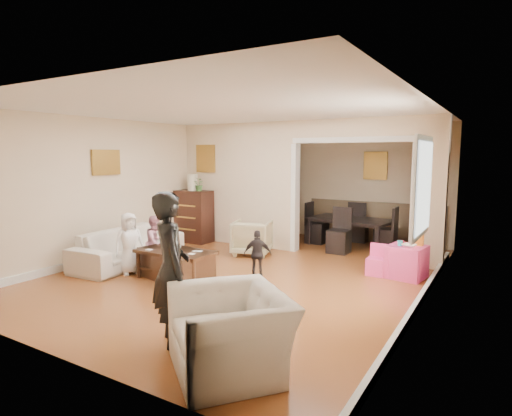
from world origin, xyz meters
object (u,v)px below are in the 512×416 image
Objects in this scene: child_kneel_a at (129,243)px; child_kneel_b at (156,242)px; armchair_back at (252,237)px; coffee_cup at (178,249)px; dresser at (193,216)px; table_lamp at (192,182)px; dining_table at (349,233)px; cyan_cup at (400,243)px; armchair_front at (230,332)px; child_toddler at (258,254)px; adult_person at (171,268)px; coffee_table at (176,265)px; play_table at (407,262)px; sofa at (129,246)px.

child_kneel_a reaches higher than child_kneel_b.
armchair_back is 7.22× the size of coffee_cup.
table_lamp reaches higher than dresser.
child_kneel_a is at bearing -173.99° from coffee_cup.
dresser reaches higher than child_kneel_a.
dining_table is 1.69× the size of child_kneel_a.
armchair_back reaches higher than cyan_cup.
dining_table is (-0.75, 5.54, -0.06)m from armchair_front.
coffee_cup is at bearing 13.59° from child_toddler.
adult_person is (1.32, -3.76, 0.46)m from armchair_back.
table_lamp is at bearing -150.20° from dining_table.
coffee_cup is at bearing -11.66° from adult_person.
dining_table is at bearing 68.31° from coffee_cup.
dresser is at bearing 123.82° from coffee_table.
play_table is at bearing 118.04° from armchair_front.
coffee_table is 1.63× the size of child_toddler.
adult_person is 2.83m from child_kneel_a.
play_table is (4.43, 1.65, -0.05)m from sofa.
table_lamp is 4.69m from cyan_cup.
play_table is (4.69, -0.46, -1.07)m from table_lamp.
play_table is at bearing -38.54° from child_kneel_a.
play_table is at bearing 26.57° from cyan_cup.
child_toddler reaches higher than coffee_cup.
child_toddler is at bearing -82.09° from child_kneel_b.
dining_table is 5.41m from adult_person.
cyan_cup is 0.11× the size of child_toddler.
armchair_front is 2.99m from coffee_table.
cyan_cup is (2.89, 1.94, 0.05)m from coffee_cup.
sofa is 0.66m from child_kneel_b.
armchair_back is at bearing -1.36° from child_kneel_a.
coffee_table is 2.34m from adult_person.
cyan_cup is at bearing 158.82° from armchair_back.
child_kneel_b is (-3.69, -1.59, -0.10)m from cyan_cup.
coffee_table is at bearing -147.66° from cyan_cup.
sofa is at bearing 166.58° from coffee_cup.
child_kneel_a reaches higher than armchair_front.
armchair_back is 2.03× the size of table_lamp.
play_table is 0.31× the size of dining_table.
table_lamp reaches higher than armchair_front.
coffee_table is at bearing 9.03° from child_toddler.
child_kneel_a is (-0.85, -0.15, 0.27)m from coffee_table.
adult_person reaches higher than cyan_cup.
armchair_back is 2.04m from coffee_table.
child_toddler is at bearing 155.20° from armchair_front.
cyan_cup is (2.82, -0.14, 0.22)m from armchair_back.
child_kneel_b is at bearing -66.63° from dresser.
child_toddler is (1.90, 0.90, -0.13)m from child_kneel_a.
sofa is 1.50m from coffee_cup.
play_table is 0.53× the size of child_kneel_a.
coffee_cup is 4.00m from dining_table.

